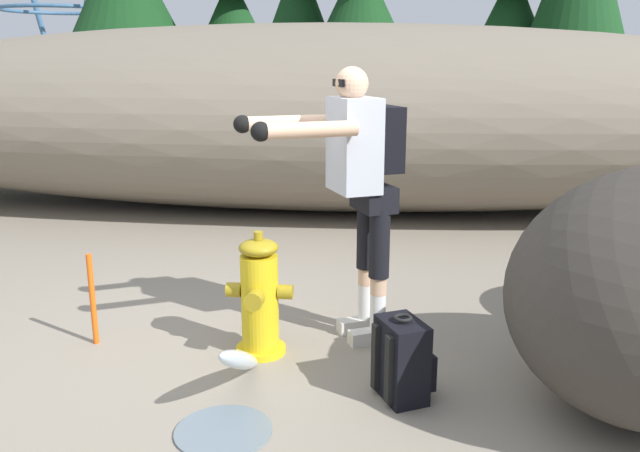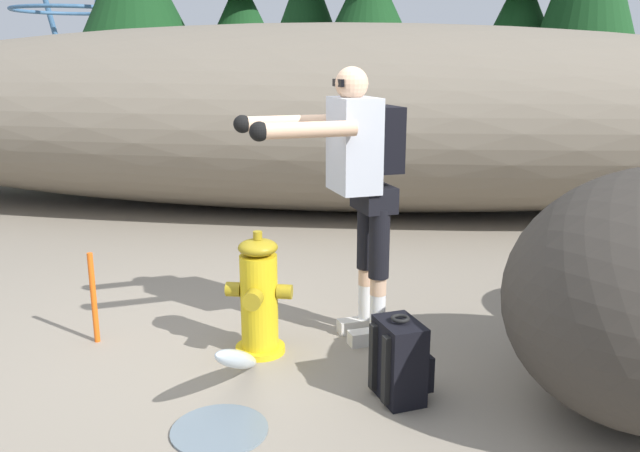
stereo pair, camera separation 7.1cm
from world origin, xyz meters
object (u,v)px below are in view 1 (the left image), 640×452
object	(u,v)px
utility_worker	(358,172)
survey_stake	(93,299)
spare_backpack	(403,360)
fire_hydrant	(260,298)

from	to	relation	value
utility_worker	survey_stake	distance (m)	1.86
spare_backpack	fire_hydrant	bearing A→B (deg)	125.47
utility_worker	spare_backpack	distance (m)	1.20
fire_hydrant	spare_backpack	size ratio (longest dim) A/B	1.66
fire_hydrant	utility_worker	distance (m)	0.98
spare_backpack	survey_stake	bearing A→B (deg)	139.59
fire_hydrant	spare_backpack	bearing A→B (deg)	-27.50
spare_backpack	survey_stake	world-z (taller)	survey_stake
utility_worker	survey_stake	size ratio (longest dim) A/B	2.90
utility_worker	spare_backpack	bearing A→B (deg)	85.93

